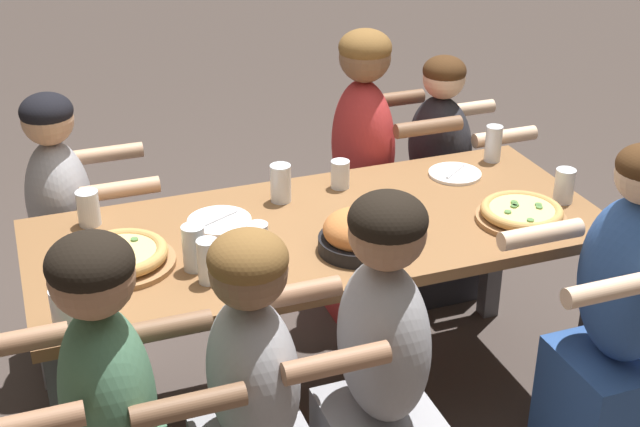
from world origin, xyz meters
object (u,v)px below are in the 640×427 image
pizza_board_second (521,213)px  diner_near_right (615,338)px  drinking_glass_b (258,242)px  drinking_glass_c (281,185)px  drinking_glass_j (100,298)px  diner_far_left (67,247)px  empty_plate_b (455,174)px  diner_far_right (438,190)px  drinking_glass_d (493,146)px  drinking_glass_e (88,208)px  drinking_glass_i (564,187)px  diner_near_center (380,391)px  drinking_glass_f (340,176)px  cocktail_glass_blue (240,261)px  skillet_bowl (358,234)px  drinking_glass_a (66,312)px  drinking_glass_h (194,250)px  pizza_board_main (122,256)px  drinking_glass_g (208,264)px  diner_far_midright (363,184)px

pizza_board_second → diner_near_right: 0.51m
drinking_glass_b → drinking_glass_c: 0.40m
drinking_glass_j → diner_far_left: (-0.04, 0.90, -0.30)m
pizza_board_second → drinking_glass_c: (-0.72, 0.43, 0.03)m
empty_plate_b → diner_far_right: 0.51m
drinking_glass_d → drinking_glass_e: (-1.55, -0.01, -0.00)m
diner_far_right → drinking_glass_i: bearing=7.8°
diner_far_right → diner_near_right: diner_near_right is taller
drinking_glass_i → diner_near_center: (-0.92, -0.51, -0.27)m
drinking_glass_f → cocktail_glass_blue: bearing=-137.6°
drinking_glass_i → drinking_glass_j: (-1.63, -0.16, -0.00)m
skillet_bowl → diner_far_left: diner_far_left is taller
drinking_glass_a → empty_plate_b: bearing=20.1°
skillet_bowl → drinking_glass_h: 0.52m
drinking_glass_j → drinking_glass_b: bearing=18.2°
skillet_bowl → drinking_glass_j: size_ratio=3.55×
pizza_board_main → drinking_glass_j: size_ratio=3.20×
pizza_board_second → empty_plate_b: bearing=94.8°
drinking_glass_c → diner_far_right: 0.98m
pizza_board_main → cocktail_glass_blue: 0.37m
empty_plate_b → cocktail_glass_blue: bearing=-156.6°
pizza_board_main → skillet_bowl: skillet_bowl is taller
skillet_bowl → drinking_glass_i: size_ratio=2.96×
drinking_glass_a → drinking_glass_i: size_ratio=1.00×
drinking_glass_e → diner_far_left: diner_far_left is taller
drinking_glass_f → drinking_glass_h: (-0.63, -0.39, 0.02)m
empty_plate_b → skillet_bowl: bearing=-144.1°
drinking_glass_d → diner_near_center: 1.29m
drinking_glass_g → diner_near_right: (1.19, -0.41, -0.28)m
drinking_glass_g → diner_near_center: bearing=-46.5°
drinking_glass_f → drinking_glass_i: 0.80m
cocktail_glass_blue → drinking_glass_i: (1.21, 0.08, 0.01)m
skillet_bowl → diner_near_center: diner_near_center is taller
empty_plate_b → drinking_glass_g: size_ratio=1.42×
pizza_board_main → diner_near_center: (0.62, -0.59, -0.25)m
drinking_glass_b → drinking_glass_d: 1.15m
drinking_glass_e → drinking_glass_f: (0.90, -0.02, -0.02)m
pizza_board_main → drinking_glass_g: (0.23, -0.18, 0.03)m
drinking_glass_h → diner_far_midright: 1.18m
drinking_glass_a → drinking_glass_b: size_ratio=1.13×
diner_far_left → diner_near_center: bearing=31.0°
drinking_glass_c → drinking_glass_g: 0.58m
pizza_board_second → diner_far_right: (0.12, 0.82, -0.30)m
skillet_bowl → drinking_glass_e: 0.91m
drinking_glass_f → drinking_glass_j: size_ratio=1.01×
drinking_glass_e → diner_far_right: (1.50, 0.34, -0.33)m
pizza_board_second → pizza_board_main: bearing=173.0°
drinking_glass_d → drinking_glass_g: drinking_glass_d is taller
drinking_glass_g → diner_far_right: bearing=34.8°
drinking_glass_e → drinking_glass_i: drinking_glass_i is taller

